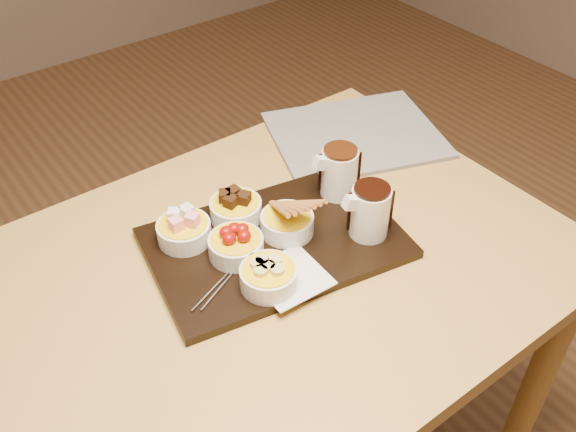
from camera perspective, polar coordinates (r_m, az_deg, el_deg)
dining_table at (r=1.23m, az=-3.54°, el=-8.59°), size 1.20×0.80×0.75m
serving_board at (r=1.20m, az=-1.15°, el=-2.41°), size 0.51×0.38×0.02m
napkin at (r=1.12m, az=0.14°, el=-5.44°), size 0.12×0.12×0.00m
bowl_marshmallows at (r=1.20m, az=-9.22°, el=-1.39°), size 0.10×0.10×0.04m
bowl_cake at (r=1.23m, az=-4.65°, el=0.53°), size 0.10×0.10×0.04m
bowl_strawberries at (r=1.16m, az=-4.64°, el=-2.74°), size 0.10×0.10×0.04m
bowl_biscotti at (r=1.20m, az=-0.08°, el=-0.70°), size 0.10×0.10×0.04m
bowl_bananas at (r=1.10m, az=-1.73°, el=-5.47°), size 0.10×0.10×0.04m
pitcher_dark_chocolate at (r=1.19m, az=7.29°, el=0.36°), size 0.08×0.08×0.10m
pitcher_milk_chocolate at (r=1.27m, az=4.57°, el=3.85°), size 0.08×0.08×0.10m
fondue_skewers at (r=1.15m, az=-4.57°, el=-4.22°), size 0.12×0.25×0.01m
newspaper at (r=1.51m, az=6.02°, el=7.19°), size 0.46×0.41×0.01m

